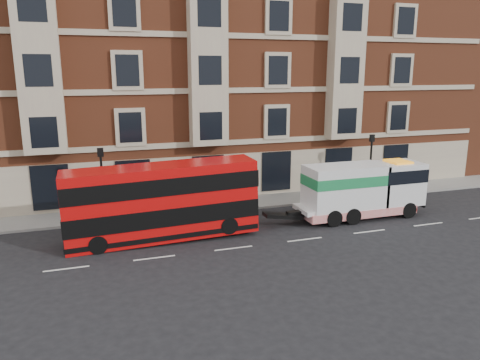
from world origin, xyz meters
The scene contains 7 objects.
ground centered at (0.00, 0.00, 0.00)m, with size 120.00×120.00×0.00m, color black.
sidewalk centered at (0.00, 7.50, 0.07)m, with size 90.00×3.00×0.15m, color slate.
victorian_terrace centered at (0.50, 15.00, 10.07)m, with size 45.00×12.00×20.40m.
lamp_post_west centered at (-6.00, 6.20, 2.68)m, with size 0.35×0.15×4.35m.
lamp_post_east centered at (12.00, 6.20, 2.68)m, with size 0.35×0.15×4.35m.
double_decker_bus centered at (-3.16, 2.45, 2.14)m, with size 9.98×2.29×4.04m.
tow_truck centered at (8.89, 2.45, 1.77)m, with size 7.99×2.36×3.33m.
Camera 1 is at (-6.71, -21.28, 8.86)m, focal length 35.00 mm.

